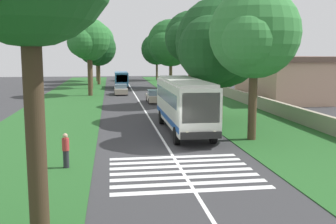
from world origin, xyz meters
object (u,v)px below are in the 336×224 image
at_px(roadside_tree_right_4, 169,44).
at_px(trailing_car_0, 155,97).
at_px(roadside_tree_left_1, 97,49).
at_px(roadside_tree_left_3, 90,46).
at_px(trailing_minibus_0, 121,78).
at_px(roadside_tree_right_0, 253,35).
at_px(utility_pole, 215,69).
at_px(roadside_building, 292,78).
at_px(roadside_tree_right_1, 218,45).
at_px(roadside_tree_left_2, 88,41).
at_px(coach_bus, 184,102).
at_px(roadside_tree_left_4, 95,42).
at_px(trailing_car_1, 121,90).
at_px(roadside_tree_right_3, 156,50).
at_px(pedestrian, 66,150).
at_px(roadside_tree_right_2, 189,39).

bearing_deg(roadside_tree_right_4, trailing_car_0, 166.66).
bearing_deg(roadside_tree_left_1, roadside_tree_left_3, 174.29).
bearing_deg(trailing_minibus_0, roadside_tree_right_0, -170.52).
xyz_separation_m(utility_pole, roadside_building, (12.36, -12.81, -1.58)).
bearing_deg(roadside_tree_right_1, roadside_building, -43.63).
bearing_deg(roadside_tree_left_2, coach_bus, -163.23).
relative_size(roadside_tree_right_0, roadside_tree_right_4, 0.88).
bearing_deg(roadside_tree_left_4, roadside_tree_left_1, -176.71).
distance_m(trailing_car_0, roadside_building, 16.78).
bearing_deg(trailing_car_0, trailing_minibus_0, 8.67).
height_order(trailing_car_1, roadside_tree_right_3, roadside_tree_right_3).
bearing_deg(utility_pole, coach_bus, 147.22).
distance_m(roadside_tree_left_4, roadside_building, 44.49).
xyz_separation_m(roadside_tree_left_2, utility_pole, (-20.42, -11.70, -3.03)).
bearing_deg(roadside_tree_left_2, roadside_tree_right_1, -151.85).
relative_size(roadside_tree_left_1, roadside_building, 0.67).
bearing_deg(roadside_tree_left_3, roadside_building, -128.50).
xyz_separation_m(trailing_car_1, roadside_tree_right_3, (28.99, -8.17, 5.68)).
bearing_deg(roadside_tree_left_1, roadside_tree_right_4, -130.26).
height_order(roadside_tree_right_1, roadside_tree_right_3, roadside_tree_right_1).
height_order(trailing_car_1, pedestrian, pedestrian).
xyz_separation_m(coach_bus, trailing_car_0, (17.74, 0.07, -1.48)).
bearing_deg(roadside_tree_right_4, pedestrian, 165.40).
bearing_deg(roadside_tree_left_3, roadside_tree_left_1, -5.71).
relative_size(coach_bus, trailing_minibus_0, 1.86).
xyz_separation_m(trailing_car_1, roadside_tree_right_0, (-30.75, -7.45, 5.99)).
relative_size(roadside_tree_left_1, roadside_tree_left_2, 0.96).
height_order(roadside_tree_left_3, roadside_building, roadside_tree_left_3).
distance_m(roadside_tree_right_2, utility_pole, 8.82).
xyz_separation_m(trailing_minibus_0, roadside_tree_right_4, (-2.86, -7.60, 5.49)).
bearing_deg(roadside_tree_right_1, roadside_tree_left_2, 28.15).
distance_m(coach_bus, roadside_building, 24.65).
relative_size(roadside_tree_left_4, roadside_tree_right_0, 1.21).
height_order(roadside_building, pedestrian, roadside_building).
height_order(coach_bus, roadside_tree_left_2, roadside_tree_left_2).
bearing_deg(roadside_tree_left_2, roadside_tree_left_1, -1.50).
height_order(roadside_tree_right_0, roadside_tree_right_3, roadside_tree_right_3).
relative_size(roadside_tree_left_3, roadside_tree_right_3, 0.96).
xyz_separation_m(roadside_tree_left_4, roadside_tree_right_2, (-40.79, -11.07, -0.92)).
bearing_deg(coach_bus, trailing_minibus_0, 4.85).
height_order(roadside_tree_right_3, pedestrian, roadside_tree_right_3).
height_order(trailing_car_0, roadside_tree_left_2, roadside_tree_left_2).
xyz_separation_m(coach_bus, roadside_tree_right_2, (14.19, -3.15, 4.92)).
distance_m(coach_bus, utility_pole, 7.28).
height_order(roadside_tree_right_2, roadside_building, roadside_tree_right_2).
xyz_separation_m(roadside_tree_left_4, roadside_building, (-36.75, -24.51, -5.35)).
distance_m(roadside_tree_right_0, roadside_tree_right_1, 7.92).
distance_m(coach_bus, roadside_tree_left_2, 27.92).
bearing_deg(trailing_car_0, coach_bus, -179.78).
bearing_deg(roadside_tree_right_0, roadside_tree_right_4, -0.80).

